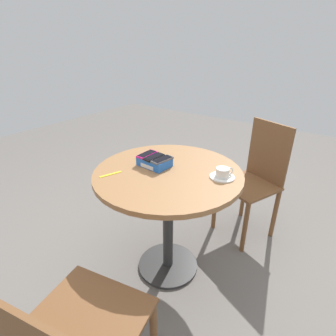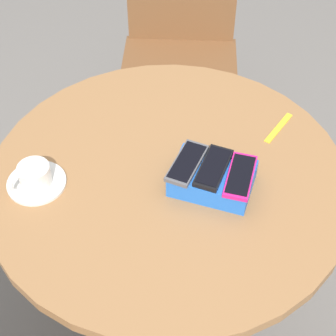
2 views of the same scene
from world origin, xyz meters
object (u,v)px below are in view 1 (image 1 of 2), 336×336
chair_far_side (254,180)px  coffee_cup (223,172)px  phone_gray (162,160)px  phone_magenta (147,154)px  saucer (222,177)px  round_table (168,191)px  phone_box (154,162)px  lanyard_strap (111,174)px  phone_black (154,157)px

chair_far_side → coffee_cup: bearing=-91.1°
phone_gray → coffee_cup: 0.37m
phone_magenta → saucer: phone_magenta is taller
phone_magenta → round_table: bearing=-6.3°
round_table → phone_box: size_ratio=4.50×
round_table → lanyard_strap: bearing=-136.7°
phone_magenta → phone_gray: (0.13, -0.01, -0.00)m
phone_box → phone_magenta: bearing=173.8°
phone_black → coffee_cup: phone_black is taller
round_table → phone_black: (-0.11, 0.01, 0.20)m
saucer → chair_far_side: bearing=88.8°
round_table → phone_box: phone_box is taller
phone_box → saucer: (0.42, 0.10, -0.02)m
saucer → lanyard_strap: saucer is taller
phone_box → saucer: phone_box is taller
phone_box → lanyard_strap: bearing=-118.6°
phone_box → saucer: bearing=13.4°
phone_box → coffee_cup: size_ratio=2.07×
phone_black → chair_far_side: (0.43, 0.74, -0.35)m
phone_box → phone_magenta: phone_magenta is taller
phone_black → round_table: bearing=-4.7°
lanyard_strap → phone_magenta: bearing=74.9°
phone_black → phone_gray: size_ratio=0.96×
phone_magenta → phone_black: bearing=-8.9°
saucer → coffee_cup: size_ratio=1.49×
phone_gray → saucer: (0.35, 0.10, -0.06)m
round_table → phone_magenta: 0.27m
phone_black → phone_gray: (0.06, -0.00, -0.00)m
phone_magenta → chair_far_side: chair_far_side is taller
round_table → phone_gray: (-0.05, 0.01, 0.20)m
lanyard_strap → phone_box: bearing=61.4°
saucer → phone_magenta: bearing=-169.2°
phone_black → chair_far_side: chair_far_side is taller
chair_far_side → phone_black: bearing=-120.3°
phone_box → coffee_cup: (0.42, 0.10, 0.01)m
saucer → coffee_cup: 0.03m
phone_black → saucer: (0.42, 0.10, -0.06)m
round_table → phone_black: 0.23m
phone_gray → saucer: size_ratio=1.05×
phone_black → coffee_cup: (0.42, 0.10, -0.03)m
phone_black → chair_far_side: size_ratio=0.15×
phone_black → coffee_cup: size_ratio=1.50×
round_table → phone_gray: 0.21m
round_table → coffee_cup: (0.30, 0.11, 0.18)m
chair_far_side → round_table: bearing=-113.0°
saucer → lanyard_strap: 0.65m
round_table → saucer: 0.35m
round_table → phone_magenta: phone_magenta is taller
phone_black → chair_far_side: bearing=59.7°
saucer → chair_far_side: (0.01, 0.63, -0.30)m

